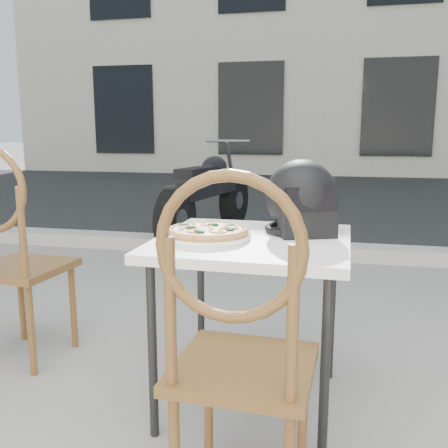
% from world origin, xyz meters
% --- Properties ---
extents(street_asphalt, '(30.00, 8.00, 0.00)m').
position_xyz_m(street_asphalt, '(0.00, 7.00, 0.00)').
color(street_asphalt, black).
rests_on(street_asphalt, ground).
extents(curb, '(30.00, 0.25, 0.12)m').
position_xyz_m(curb, '(0.00, 3.00, 0.06)').
color(curb, '#A19D96').
rests_on(curb, ground).
extents(building_across, '(16.00, 6.06, 7.00)m').
position_xyz_m(building_across, '(-0.00, 13.99, 3.50)').
color(building_across, beige).
rests_on(building_across, ground).
extents(cafe_table_main, '(0.73, 0.73, 0.68)m').
position_xyz_m(cafe_table_main, '(0.09, 0.57, 0.62)').
color(cafe_table_main, white).
rests_on(cafe_table_main, ground).
extents(plate, '(0.36, 0.36, 0.02)m').
position_xyz_m(plate, '(-0.07, 0.51, 0.69)').
color(plate, white).
rests_on(plate, cafe_table_main).
extents(pizza, '(0.38, 0.38, 0.04)m').
position_xyz_m(pizza, '(-0.07, 0.51, 0.71)').
color(pizza, '#BD8145').
rests_on(pizza, plate).
extents(helmet, '(0.37, 0.37, 0.29)m').
position_xyz_m(helmet, '(0.26, 0.71, 0.81)').
color(helmet, black).
rests_on(helmet, cafe_table_main).
extents(cafe_chair_main, '(0.40, 0.40, 0.99)m').
position_xyz_m(cafe_chair_main, '(0.16, -0.05, 0.55)').
color(cafe_chair_main, brown).
rests_on(cafe_chair_main, ground).
extents(cafe_chair_side, '(0.43, 0.43, 1.02)m').
position_xyz_m(cafe_chair_side, '(-1.04, 0.69, 0.57)').
color(cafe_chair_side, brown).
rests_on(cafe_chair_side, ground).
extents(motorcycle, '(0.59, 1.96, 0.98)m').
position_xyz_m(motorcycle, '(-0.86, 3.61, 0.43)').
color(motorcycle, black).
rests_on(motorcycle, street_asphalt).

